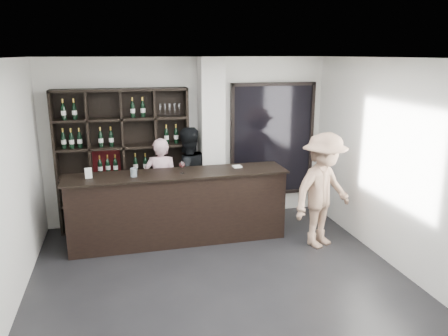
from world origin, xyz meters
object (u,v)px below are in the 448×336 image
object	(u,v)px
taster_black	(187,177)
customer	(323,191)
taster_pink	(162,183)
wine_shelf	(124,160)
tasting_counter	(179,207)

from	to	relation	value
taster_black	customer	distance (m)	2.33
taster_pink	customer	world-z (taller)	customer
wine_shelf	tasting_counter	bearing A→B (deg)	-45.53
taster_black	wine_shelf	bearing A→B (deg)	-25.88
tasting_counter	customer	xyz separation A→B (m)	(2.15, -0.70, 0.33)
tasting_counter	taster_pink	world-z (taller)	taster_pink
wine_shelf	customer	size ratio (longest dim) A/B	1.33
wine_shelf	tasting_counter	distance (m)	1.30
tasting_counter	taster_pink	distance (m)	0.71
wine_shelf	taster_pink	bearing A→B (deg)	-15.31
wine_shelf	tasting_counter	size ratio (longest dim) A/B	0.69
taster_pink	customer	xyz separation A→B (m)	(2.35, -1.35, 0.11)
customer	taster_black	bearing A→B (deg)	120.49
wine_shelf	customer	world-z (taller)	wine_shelf
tasting_counter	customer	world-z (taller)	customer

